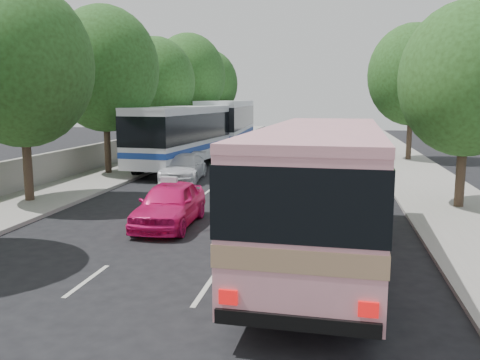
% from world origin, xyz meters
% --- Properties ---
extents(ground, '(120.00, 120.00, 0.00)m').
position_xyz_m(ground, '(0.00, 0.00, 0.00)').
color(ground, black).
rests_on(ground, ground).
extents(sidewalk_left, '(4.00, 90.00, 0.15)m').
position_xyz_m(sidewalk_left, '(-8.50, 20.00, 0.07)').
color(sidewalk_left, '#9E998E').
rests_on(sidewalk_left, ground).
extents(sidewalk_right, '(4.00, 90.00, 0.12)m').
position_xyz_m(sidewalk_right, '(8.50, 20.00, 0.06)').
color(sidewalk_right, '#9E998E').
rests_on(sidewalk_right, ground).
extents(low_wall, '(0.30, 90.00, 1.50)m').
position_xyz_m(low_wall, '(-10.30, 20.00, 0.90)').
color(low_wall, '#9E998E').
rests_on(low_wall, sidewalk_left).
extents(tree_left_b, '(5.70, 5.70, 8.88)m').
position_xyz_m(tree_left_b, '(-8.42, 5.94, 5.82)').
color(tree_left_b, '#38281E').
rests_on(tree_left_b, ground).
extents(tree_left_c, '(6.00, 6.00, 9.35)m').
position_xyz_m(tree_left_c, '(-8.62, 13.94, 6.12)').
color(tree_left_c, '#38281E').
rests_on(tree_left_c, ground).
extents(tree_left_d, '(5.52, 5.52, 8.60)m').
position_xyz_m(tree_left_d, '(-8.52, 21.94, 5.63)').
color(tree_left_d, '#38281E').
rests_on(tree_left_d, ground).
extents(tree_left_e, '(6.30, 6.30, 9.82)m').
position_xyz_m(tree_left_e, '(-8.42, 29.94, 6.43)').
color(tree_left_e, '#38281E').
rests_on(tree_left_e, ground).
extents(tree_left_f, '(5.88, 5.88, 9.16)m').
position_xyz_m(tree_left_f, '(-8.62, 37.94, 6.00)').
color(tree_left_f, '#38281E').
rests_on(tree_left_f, ground).
extents(tree_right_near, '(5.10, 5.10, 7.95)m').
position_xyz_m(tree_right_near, '(8.78, 7.94, 5.20)').
color(tree_right_near, '#38281E').
rests_on(tree_right_near, ground).
extents(tree_right_far, '(6.00, 6.00, 9.35)m').
position_xyz_m(tree_right_far, '(9.08, 23.94, 6.12)').
color(tree_right_far, '#38281E').
rests_on(tree_right_far, ground).
extents(pink_bus, '(3.34, 11.32, 3.58)m').
position_xyz_m(pink_bus, '(3.51, 0.60, 2.22)').
color(pink_bus, pink).
rests_on(pink_bus, ground).
extents(pink_taxi, '(1.89, 4.47, 1.51)m').
position_xyz_m(pink_taxi, '(-1.62, 3.45, 0.75)').
color(pink_taxi, '#E7146A').
rests_on(pink_taxi, ground).
extents(white_pickup, '(2.36, 4.91, 1.38)m').
position_xyz_m(white_pickup, '(-3.94, 12.92, 0.69)').
color(white_pickup, silver).
rests_on(white_pickup, ground).
extents(tour_coach_front, '(3.98, 12.98, 3.82)m').
position_xyz_m(tour_coach_front, '(-5.18, 18.03, 2.30)').
color(tour_coach_front, silver).
rests_on(tour_coach_front, ground).
extents(tour_coach_rear, '(3.74, 13.92, 4.12)m').
position_xyz_m(tour_coach_rear, '(-4.90, 29.11, 2.48)').
color(tour_coach_rear, white).
rests_on(tour_coach_rear, ground).
extents(taxi_roof_sign, '(0.55, 0.19, 0.18)m').
position_xyz_m(taxi_roof_sign, '(-1.62, 3.45, 1.60)').
color(taxi_roof_sign, silver).
rests_on(taxi_roof_sign, pink_taxi).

